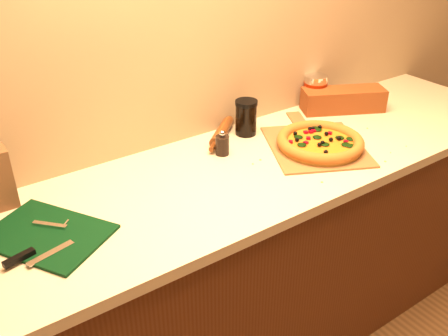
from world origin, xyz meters
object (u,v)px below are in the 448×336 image
(pizza, at_px, (320,142))
(dark_jar, at_px, (246,117))
(rolling_pin, at_px, (222,132))
(cutting_board, at_px, (46,235))
(pepper_grinder, at_px, (222,145))
(pizza_peel, at_px, (315,144))
(coffee_canister, at_px, (315,90))

(pizza, relative_size, dark_jar, 2.30)
(rolling_pin, bearing_deg, dark_jar, -19.34)
(dark_jar, bearing_deg, cutting_board, -166.14)
(cutting_board, height_order, dark_jar, dark_jar)
(pepper_grinder, xyz_separation_m, dark_jar, (0.18, 0.09, 0.03))
(pizza_peel, relative_size, pepper_grinder, 5.77)
(pizza, relative_size, coffee_canister, 2.29)
(pizza, height_order, cutting_board, pizza)
(cutting_board, distance_m, rolling_pin, 0.85)
(cutting_board, relative_size, coffee_canister, 2.89)
(cutting_board, bearing_deg, pizza, -33.76)
(rolling_pin, xyz_separation_m, coffee_canister, (0.54, 0.03, 0.05))
(rolling_pin, distance_m, dark_jar, 0.11)
(pizza, relative_size, rolling_pin, 1.26)
(pizza_peel, bearing_deg, rolling_pin, 159.03)
(cutting_board, distance_m, coffee_canister, 1.38)
(pizza, distance_m, dark_jar, 0.32)
(cutting_board, relative_size, pepper_grinder, 4.26)
(pizza, height_order, coffee_canister, coffee_canister)
(coffee_canister, bearing_deg, cutting_board, -168.15)
(coffee_canister, bearing_deg, pepper_grinder, -166.32)
(pepper_grinder, relative_size, coffee_canister, 0.68)
(coffee_canister, relative_size, dark_jar, 1.00)
(pizza_peel, height_order, pepper_grinder, pepper_grinder)
(pizza_peel, height_order, pizza, pizza)
(pepper_grinder, distance_m, dark_jar, 0.21)
(pepper_grinder, bearing_deg, cutting_board, -169.77)
(pepper_grinder, height_order, dark_jar, dark_jar)
(pizza, relative_size, cutting_board, 0.79)
(pizza_peel, bearing_deg, dark_jar, 149.61)
(pizza_peel, relative_size, coffee_canister, 3.92)
(pepper_grinder, height_order, rolling_pin, pepper_grinder)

